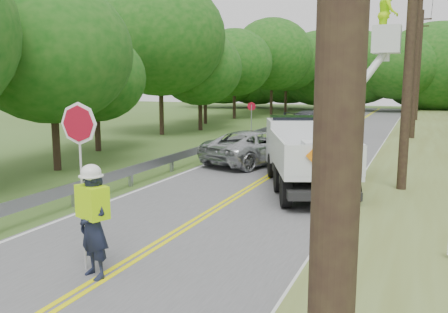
% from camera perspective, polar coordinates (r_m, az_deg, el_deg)
% --- Properties ---
extents(ground, '(140.00, 140.00, 0.00)m').
position_cam_1_polar(ground, '(9.51, -14.76, -14.38)').
color(ground, '#3A541D').
rests_on(ground, ground).
extents(road, '(7.20, 96.00, 0.03)m').
position_cam_1_polar(road, '(21.85, 8.24, -0.77)').
color(road, '#545356').
rests_on(road, ground).
extents(guardrail, '(0.18, 48.00, 0.77)m').
position_cam_1_polar(guardrail, '(23.93, -0.51, 1.50)').
color(guardrail, gray).
rests_on(guardrail, ground).
extents(utility_poles, '(1.60, 43.30, 10.00)m').
position_cam_1_polar(utility_poles, '(23.90, 22.42, 12.14)').
color(utility_poles, black).
rests_on(utility_poles, ground).
extents(treeline_left, '(10.73, 54.98, 10.86)m').
position_cam_1_polar(treeline_left, '(40.42, -0.56, 12.28)').
color(treeline_left, '#332319').
rests_on(treeline_left, ground).
extents(treeline_horizon, '(56.52, 14.50, 11.30)m').
position_cam_1_polar(treeline_horizon, '(63.44, 18.77, 10.29)').
color(treeline_horizon, '#104C10').
rests_on(treeline_horizon, ground).
extents(flagger, '(1.25, 0.73, 3.35)m').
position_cam_1_polar(flagger, '(9.23, -15.83, -7.19)').
color(flagger, '#191E33').
rests_on(flagger, road).
extents(bucket_truck, '(5.22, 7.11, 6.67)m').
position_cam_1_polar(bucket_truck, '(17.25, 10.21, 1.61)').
color(bucket_truck, black).
rests_on(bucket_truck, road).
extents(suv_silver, '(4.23, 6.04, 1.53)m').
position_cam_1_polar(suv_silver, '(21.39, 3.87, 1.19)').
color(suv_silver, '#A2A5A8').
rests_on(suv_silver, road).
extents(suv_darkgrey, '(3.88, 6.25, 1.69)m').
position_cam_1_polar(suv_darkgrey, '(34.74, 11.22, 4.24)').
color(suv_darkgrey, '#383B41').
rests_on(suv_darkgrey, road).
extents(stop_sign_permanent, '(0.53, 0.12, 2.51)m').
position_cam_1_polar(stop_sign_permanent, '(28.90, 3.38, 5.03)').
color(stop_sign_permanent, gray).
rests_on(stop_sign_permanent, ground).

